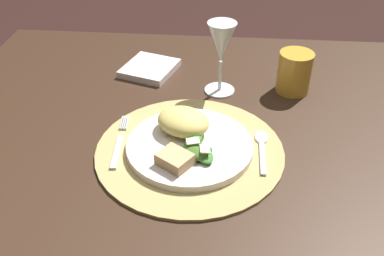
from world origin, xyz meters
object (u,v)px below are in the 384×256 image
Objects in this scene: dinner_plate at (190,146)px; spoon at (262,144)px; wine_glass at (221,45)px; dining_table at (203,174)px; amber_tumbler at (294,72)px; fork at (119,143)px; napkin at (150,68)px.

spoon is at bearing 10.59° from dinner_plate.
wine_glass is (0.05, 0.23, 0.10)m from dinner_plate.
dinner_plate is at bearing -169.41° from spoon.
dining_table is 0.31m from amber_tumbler.
dinner_plate is 0.14m from spoon.
amber_tumbler reaches higher than dining_table.
dining_table is 0.23m from fork.
wine_glass is at bearing 79.45° from dining_table.
wine_glass is at bearing 50.92° from fork.
fork is 0.31m from napkin.
spoon is at bearing -29.97° from dining_table.
napkin is (-0.15, 0.22, 0.15)m from dining_table.
amber_tumbler is (0.35, -0.06, 0.04)m from napkin.
amber_tumbler is (0.08, 0.22, 0.04)m from spoon.
spoon is (0.27, 0.02, 0.00)m from fork.
wine_glass is (0.18, -0.08, 0.11)m from napkin.
dinner_plate is 1.44× the size of wine_glass.
napkin is at bearing 112.49° from dinner_plate.
dining_table is 4.92× the size of dinner_plate.
fork is at bearing 178.87° from dinner_plate.
fork is (-0.14, 0.00, -0.00)m from dinner_plate.
wine_glass is 1.75× the size of amber_tumbler.
dinner_plate is 0.34m from napkin.
fork is at bearing -145.28° from amber_tumbler.
fork is 1.74× the size of amber_tumbler.
dinner_plate is at bearing -101.85° from wine_glass.
dinner_plate is (-0.02, -0.09, 0.15)m from dining_table.
dinner_plate reaches higher than dining_table.
spoon is 0.24m from amber_tumbler.
dinner_plate is 0.33m from amber_tumbler.
dining_table is 0.20m from spoon.
napkin is at bearing 169.67° from amber_tumbler.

